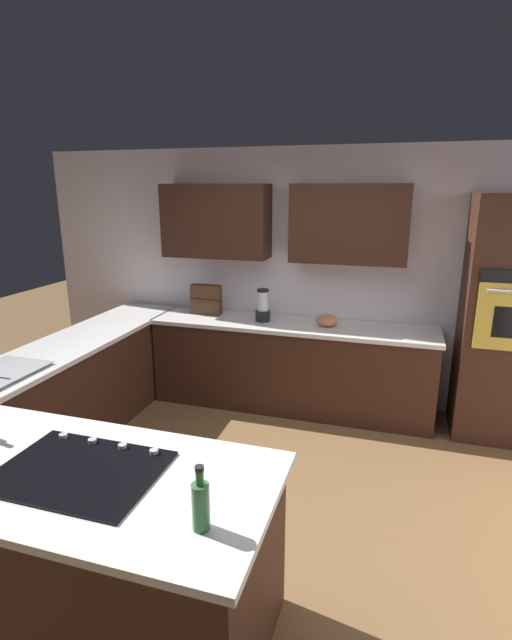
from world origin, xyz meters
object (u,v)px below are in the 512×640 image
object	(u,v)px
wall_oven	(511,321)
cooktop	(80,470)
mixing_bowl	(327,320)
second_bottle	(201,504)
blender	(263,307)
spice_rack	(206,300)

from	to	relation	value
wall_oven	cooktop	size ratio (longest dim) A/B	2.85
mixing_bowl	second_bottle	size ratio (longest dim) A/B	0.77
blender	spice_rack	world-z (taller)	blender
wall_oven	mixing_bowl	world-z (taller)	wall_oven
wall_oven	blender	size ratio (longest dim) A/B	6.57
cooktop	blender	size ratio (longest dim) A/B	2.31
blender	mixing_bowl	bearing A→B (deg)	-180.00
mixing_bowl	spice_rack	distance (m)	1.31
blender	spice_rack	xyz separation A→B (m)	(0.65, -0.08, 0.02)
wall_oven	mixing_bowl	bearing A→B (deg)	-0.04
blender	cooktop	bearing A→B (deg)	88.15
cooktop	mixing_bowl	size ratio (longest dim) A/B	3.57
blender	mixing_bowl	world-z (taller)	blender
mixing_bowl	second_bottle	distance (m)	3.00
mixing_bowl	blender	bearing A→B (deg)	0.00
wall_oven	second_bottle	bearing A→B (deg)	61.43
wall_oven	cooktop	xyz separation A→B (m)	(2.34, 2.81, -0.18)
cooktop	second_bottle	bearing A→B (deg)	164.73
mixing_bowl	wall_oven	bearing A→B (deg)	179.96
cooktop	mixing_bowl	bearing A→B (deg)	-104.78
cooktop	mixing_bowl	xyz separation A→B (m)	(-0.74, -2.81, 0.05)
blender	spice_rack	bearing A→B (deg)	-7.26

